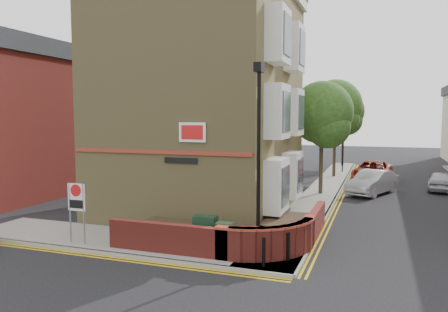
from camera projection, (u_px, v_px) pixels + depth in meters
ground at (199, 267)px, 13.77m from camera, size 120.00×120.00×0.00m
pavement_corner at (128, 241)px, 16.34m from camera, size 13.00×3.00×0.12m
pavement_main at (324, 189)px, 28.10m from camera, size 2.00×32.00×0.12m
kerb_side at (105, 253)px, 14.93m from camera, size 13.00×0.15×0.12m
kerb_main_near at (340, 190)px, 27.76m from camera, size 0.15×32.00×0.12m
yellow_lines_side at (100, 257)px, 14.70m from camera, size 13.00×0.28×0.01m
yellow_lines_main at (344, 191)px, 27.68m from camera, size 0.28×32.00×0.01m
corner_building at (208, 86)px, 21.66m from camera, size 8.95×10.40×13.60m
garden_wall at (225, 245)px, 16.11m from camera, size 6.80×6.00×1.20m
lamppost at (259, 159)px, 14.05m from camera, size 0.25×0.50×6.30m
utility_cabinet_large at (205, 233)px, 15.02m from camera, size 0.80×0.45×1.20m
utility_cabinet_small at (224, 239)px, 14.48m from camera, size 0.55×0.40×1.10m
bollard_near at (264, 252)px, 13.42m from camera, size 0.11×0.11×0.90m
bollard_far at (288, 247)px, 13.97m from camera, size 0.11×0.11×0.90m
zone_sign at (77, 202)px, 15.76m from camera, size 0.72×0.07×2.20m
side_building at (18, 119)px, 25.88m from camera, size 6.40×10.40×9.00m
tree_near at (322, 117)px, 25.84m from camera, size 3.64×3.65×6.70m
tree_mid at (335, 110)px, 33.30m from camera, size 4.03×4.03×7.42m
tree_far at (343, 114)px, 40.83m from camera, size 3.81×3.81×7.00m
traffic_light_assembly at (343, 140)px, 36.15m from camera, size 0.20×0.16×4.20m
silver_car_near at (372, 183)px, 26.44m from camera, size 3.13×4.66×1.45m
red_car_main at (372, 171)px, 31.76m from camera, size 2.98×5.54×1.48m
silver_car_far at (441, 181)px, 27.71m from camera, size 1.88×3.81×1.25m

